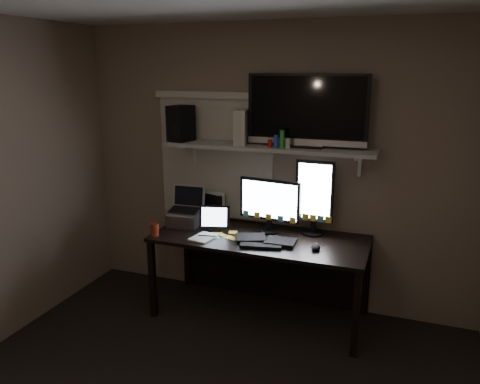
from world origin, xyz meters
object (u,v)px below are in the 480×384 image
at_px(laptop, 184,207).
at_px(tv, 307,111).
at_px(game_console, 243,127).
at_px(speaker, 181,123).
at_px(monitor_landscape, 270,206).
at_px(keyboard, 266,240).
at_px(monitor_portrait, 314,197).
at_px(mouse, 316,247).
at_px(tablet, 215,218).
at_px(desk, 264,251).
at_px(cup, 155,229).

relative_size(laptop, tv, 0.35).
relative_size(tv, game_console, 3.41).
bearing_deg(speaker, monitor_landscape, 11.16).
xyz_separation_m(keyboard, laptop, (-0.81, 0.14, 0.16)).
relative_size(monitor_portrait, mouse, 5.87).
height_order(tablet, tv, tv).
bearing_deg(game_console, tv, -6.09).
relative_size(desk, keyboard, 3.54).
distance_m(monitor_landscape, game_console, 0.71).
xyz_separation_m(keyboard, game_console, (-0.31, 0.29, 0.88)).
relative_size(monitor_landscape, keyboard, 1.08).
bearing_deg(game_console, keyboard, -53.77).
bearing_deg(tablet, game_console, 27.18).
xyz_separation_m(desk, monitor_portrait, (0.41, 0.11, 0.50)).
bearing_deg(mouse, keyboard, 173.28).
height_order(monitor_landscape, tablet, monitor_landscape).
height_order(keyboard, mouse, mouse).
height_order(desk, monitor_landscape, monitor_landscape).
height_order(desk, keyboard, keyboard).
height_order(laptop, game_console, game_console).
bearing_deg(tablet, tv, 0.45).
bearing_deg(monitor_portrait, cup, -155.98).
xyz_separation_m(desk, laptop, (-0.73, -0.08, 0.35)).
bearing_deg(tablet, monitor_landscape, -0.65).
bearing_deg(monitor_portrait, tv, 178.48).
xyz_separation_m(mouse, cup, (-1.35, -0.15, 0.03)).
distance_m(laptop, game_console, 0.89).
bearing_deg(desk, cup, -155.03).
bearing_deg(desk, speaker, 176.35).
xyz_separation_m(cup, speaker, (0.05, 0.45, 0.85)).
xyz_separation_m(tablet, speaker, (-0.38, 0.16, 0.79)).
bearing_deg(cup, mouse, 6.52).
height_order(desk, speaker, speaker).
bearing_deg(keyboard, desk, 97.82).
bearing_deg(tablet, speaker, 141.51).
height_order(desk, tv, tv).
bearing_deg(desk, keyboard, -69.61).
height_order(keyboard, tablet, tablet).
bearing_deg(desk, tablet, -165.83).
bearing_deg(monitor_portrait, speaker, -175.12).
distance_m(cup, tv, 1.62).
bearing_deg(speaker, cup, -83.56).
xyz_separation_m(cup, tv, (1.17, 0.51, 0.99)).
height_order(desk, mouse, mouse).
bearing_deg(tablet, cup, -162.55).
relative_size(keyboard, laptop, 1.46).
relative_size(mouse, game_console, 0.39).
relative_size(monitor_landscape, game_console, 1.90).
bearing_deg(mouse, desk, 151.17).
relative_size(game_console, speaker, 0.92).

